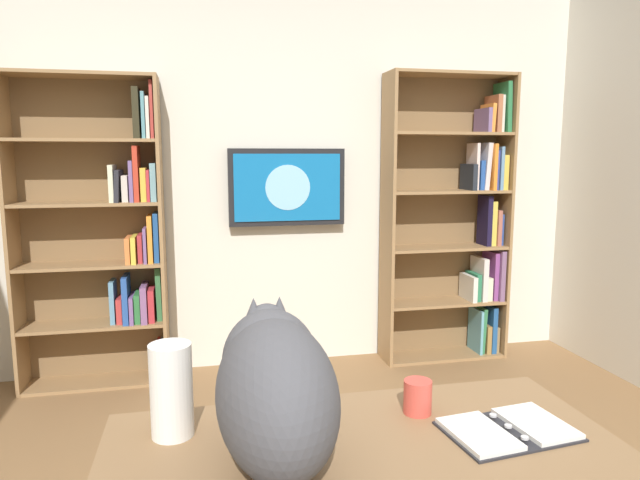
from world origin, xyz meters
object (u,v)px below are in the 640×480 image
at_px(bookshelf_right, 107,235).
at_px(cat, 274,385).
at_px(wall_mounted_tv, 287,187).
at_px(bookshelf_left, 460,222).
at_px(open_binder, 508,429).
at_px(coffee_mug, 418,397).
at_px(paper_towel_roll, 171,390).

relative_size(bookshelf_right, cat, 3.08).
distance_m(wall_mounted_tv, cat, 2.63).
xyz_separation_m(bookshelf_left, cat, (1.68, 2.49, -0.07)).
xyz_separation_m(open_binder, coffee_mug, (0.19, -0.16, 0.04)).
bearing_deg(cat, coffee_mug, -159.66).
bearing_deg(bookshelf_left, open_binder, 66.90).
distance_m(bookshelf_right, open_binder, 2.84).
bearing_deg(bookshelf_left, coffee_mug, 61.71).
distance_m(wall_mounted_tv, coffee_mug, 2.45).
bearing_deg(coffee_mug, wall_mounted_tv, -90.11).
distance_m(cat, coffee_mug, 0.48).
xyz_separation_m(open_binder, paper_towel_roll, (0.87, -0.17, 0.12)).
relative_size(bookshelf_left, cat, 3.19).
relative_size(bookshelf_right, open_binder, 5.56).
distance_m(cat, open_binder, 0.65).
bearing_deg(bookshelf_right, open_binder, 118.58).
distance_m(paper_towel_roll, coffee_mug, 0.68).
xyz_separation_m(wall_mounted_tv, open_binder, (-0.19, 2.57, -0.50)).
distance_m(bookshelf_left, wall_mounted_tv, 1.28).
relative_size(wall_mounted_tv, paper_towel_roll, 3.22).
height_order(wall_mounted_tv, paper_towel_roll, wall_mounted_tv).
bearing_deg(wall_mounted_tv, bookshelf_right, 3.97).
relative_size(bookshelf_right, paper_towel_roll, 7.92).
height_order(bookshelf_left, bookshelf_right, bookshelf_left).
height_order(bookshelf_right, open_binder, bookshelf_right).
xyz_separation_m(bookshelf_right, coffee_mug, (-1.16, 2.33, -0.18)).
relative_size(bookshelf_right, coffee_mug, 20.44).
distance_m(bookshelf_left, cat, 3.00).
relative_size(bookshelf_left, open_binder, 5.76).
height_order(bookshelf_right, cat, bookshelf_right).
relative_size(bookshelf_left, coffee_mug, 21.20).
xyz_separation_m(cat, coffee_mug, (-0.43, -0.16, -0.14)).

